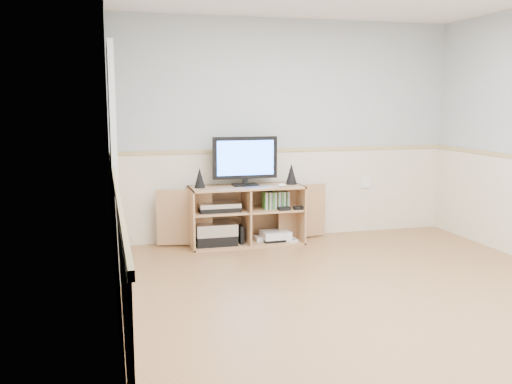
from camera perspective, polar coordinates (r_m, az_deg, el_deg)
room at (r=4.63m, az=10.62°, el=4.46°), size 4.04×4.54×2.54m
media_cabinet at (r=6.39m, az=-1.10°, el=-2.18°), size 1.96×0.47×0.65m
monitor at (r=6.29m, az=-1.10°, el=3.30°), size 0.72×0.18×0.54m
speaker_left at (r=6.18m, az=-5.66°, el=1.41°), size 0.12×0.12×0.22m
speaker_right at (r=6.43m, az=3.56°, el=1.82°), size 0.13×0.13×0.24m
keyboard at (r=6.17m, az=0.33°, el=0.49°), size 0.33×0.19×0.01m
mouse at (r=6.24m, az=2.63°, el=0.69°), size 0.11×0.08×0.04m
av_components at (r=6.28m, az=-3.96°, el=-3.44°), size 0.52×0.33×0.47m
game_consoles at (r=6.46m, az=1.84°, el=-4.43°), size 0.45×0.30×0.11m
game_cases at (r=6.37m, az=1.97°, el=-0.80°), size 0.28×0.14×0.19m
wall_outlet at (r=7.04m, az=10.86°, el=0.92°), size 0.12×0.03×0.12m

